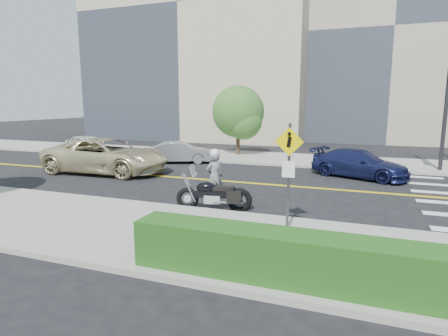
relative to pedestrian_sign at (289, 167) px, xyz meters
name	(u,v)px	position (x,y,z in m)	size (l,w,h in m)	color
ground_plane	(224,181)	(-4.20, 6.31, -1.96)	(120.00, 120.00, 0.00)	black
sidewalk_near	(135,229)	(-4.20, -1.19, -1.89)	(60.00, 5.00, 0.15)	#9E9B91
sidewalk_far	(264,158)	(-4.20, 13.81, -1.89)	(60.00, 5.00, 0.15)	#9E9B91
building_left	(208,18)	(-14.20, 28.31, 10.54)	(22.00, 14.00, 25.00)	tan
building_mid	(390,38)	(3.80, 32.31, 8.04)	(18.00, 14.00, 20.00)	#A39984
hedge	(352,266)	(1.80, -2.99, -1.31)	(9.00, 0.90, 1.00)	#235619
pedestrian_sign	(289,167)	(0.00, 0.00, 0.00)	(0.78, 0.08, 3.00)	#4C4C51
motorcyclist	(215,175)	(-3.31, 2.86, -0.97)	(0.80, 0.79, 1.99)	silver
motorcycle	(214,188)	(-2.89, 1.71, -1.18)	(2.57, 0.78, 1.56)	black
suv	(106,156)	(-10.80, 6.13, -1.04)	(3.05, 6.60, 1.84)	beige
parked_car_white	(88,146)	(-15.54, 10.34, -1.19)	(1.82, 4.51, 1.54)	white
parked_car_silver	(180,152)	(-8.70, 10.51, -1.30)	(1.39, 3.99, 1.31)	#9C9DA3
parked_car_blue	(359,164)	(1.77, 9.49, -1.27)	(1.93, 4.74, 1.38)	navy
tree_far_a	(238,112)	(-6.22, 14.46, 1.10)	(3.54, 3.54, 4.84)	#382619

